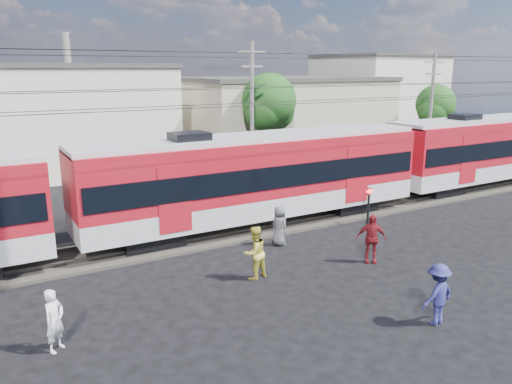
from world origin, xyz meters
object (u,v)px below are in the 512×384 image
commuter_train (262,174)px  pedestrian_c (438,294)px  car_silver (427,160)px  crossing_signal (369,200)px  pedestrian_a (54,320)px

commuter_train → pedestrian_c: bearing=-91.9°
pedestrian_c → car_silver: pedestrian_c is taller
crossing_signal → pedestrian_a: bearing=-164.4°
commuter_train → pedestrian_c: 10.32m
car_silver → crossing_signal: (-12.80, -7.94, 0.61)m
commuter_train → crossing_signal: bearing=-30.0°
pedestrian_c → commuter_train: bearing=-96.5°
commuter_train → pedestrian_c: (-0.35, -10.21, -1.51)m
car_silver → crossing_signal: 15.07m
pedestrian_a → crossing_signal: size_ratio=0.94×
commuter_train → pedestrian_a: (-9.81, -6.33, -1.57)m
crossing_signal → pedestrian_c: bearing=-120.2°
commuter_train → car_silver: (16.99, 5.52, -1.78)m
pedestrian_a → commuter_train: bearing=-9.0°
commuter_train → pedestrian_a: size_ratio=30.27×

